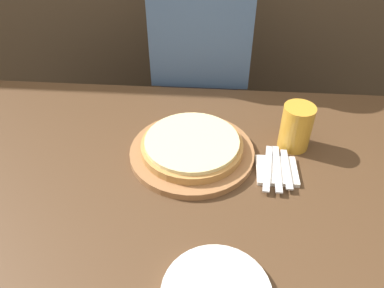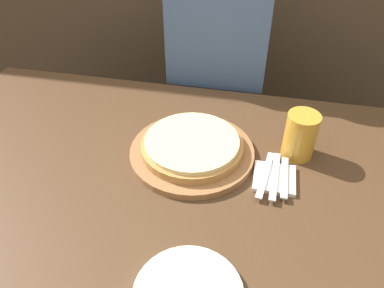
{
  "view_description": "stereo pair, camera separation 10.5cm",
  "coord_description": "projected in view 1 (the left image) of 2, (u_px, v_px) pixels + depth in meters",
  "views": [
    {
      "loc": [
        0.1,
        -0.7,
        1.47
      ],
      "look_at": [
        0.03,
        0.11,
        0.8
      ],
      "focal_mm": 35.0,
      "sensor_mm": 36.0,
      "label": 1
    },
    {
      "loc": [
        0.2,
        -0.68,
        1.47
      ],
      "look_at": [
        0.03,
        0.11,
        0.8
      ],
      "focal_mm": 35.0,
      "sensor_mm": 36.0,
      "label": 2
    }
  ],
  "objects": [
    {
      "name": "fork",
      "position": [
        268.0,
        168.0,
        1.01
      ],
      "size": [
        0.04,
        0.18,
        0.0
      ],
      "color": "silver",
      "rests_on": "napkin_stack"
    },
    {
      "name": "spoon",
      "position": [
        286.0,
        169.0,
        1.01
      ],
      "size": [
        0.02,
        0.15,
        0.0
      ],
      "color": "silver",
      "rests_on": "napkin_stack"
    },
    {
      "name": "beer_glass",
      "position": [
        297.0,
        125.0,
        1.06
      ],
      "size": [
        0.09,
        0.09,
        0.13
      ],
      "color": "gold",
      "rests_on": "dining_table"
    },
    {
      "name": "dining_table",
      "position": [
        179.0,
        262.0,
        1.23
      ],
      "size": [
        1.58,
        0.95,
        0.76
      ],
      "color": "#4C331E",
      "rests_on": "ground_plane"
    },
    {
      "name": "napkin_stack",
      "position": [
        277.0,
        171.0,
        1.01
      ],
      "size": [
        0.11,
        0.11,
        0.01
      ],
      "color": "white",
      "rests_on": "dining_table"
    },
    {
      "name": "diner_person",
      "position": [
        200.0,
        91.0,
        1.53
      ],
      "size": [
        0.36,
        0.2,
        1.34
      ],
      "color": "#33333D",
      "rests_on": "ground_plane"
    },
    {
      "name": "pizza_on_board",
      "position": [
        192.0,
        148.0,
        1.06
      ],
      "size": [
        0.35,
        0.35,
        0.06
      ],
      "color": "#99663D",
      "rests_on": "dining_table"
    },
    {
      "name": "dinner_knife",
      "position": [
        277.0,
        168.0,
        1.01
      ],
      "size": [
        0.02,
        0.18,
        0.0
      ],
      "color": "silver",
      "rests_on": "napkin_stack"
    }
  ]
}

